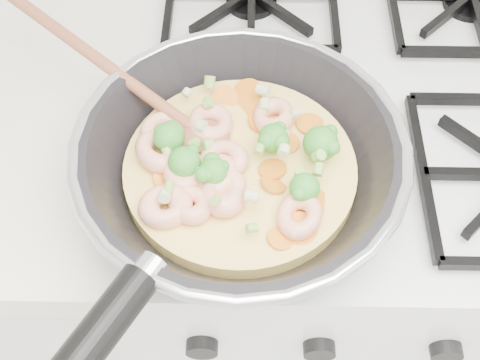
{
  "coord_description": "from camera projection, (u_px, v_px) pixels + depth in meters",
  "views": [
    {
      "loc": [
        -0.15,
        1.14,
        1.49
      ],
      "look_at": [
        -0.16,
        1.53,
        0.93
      ],
      "focal_mm": 48.29,
      "sensor_mm": 36.0,
      "label": 1
    }
  ],
  "objects": [
    {
      "name": "stove",
      "position": [
        330.0,
        253.0,
        1.17
      ],
      "size": [
        0.6,
        0.6,
        0.92
      ],
      "color": "white",
      "rests_on": "ground"
    },
    {
      "name": "skillet",
      "position": [
        235.0,
        165.0,
        0.66
      ],
      "size": [
        0.45,
        0.51,
        0.1
      ],
      "rotation": [
        0.0,
        0.0,
        0.15
      ],
      "color": "black",
      "rests_on": "stove"
    }
  ]
}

